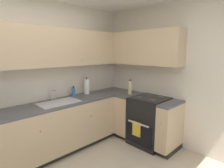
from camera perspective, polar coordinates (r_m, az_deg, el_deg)
The scene contains 14 objects.
wall_back at distance 3.24m, azimuth -26.42°, elevation 1.34°, with size 4.22×0.05×2.57m, color beige.
wall_right at distance 3.42m, azimuth 20.13°, elevation 2.21°, with size 0.05×3.27×2.57m, color beige.
lower_cabinets_back at distance 3.34m, azimuth -16.14°, elevation -13.05°, with size 2.05×0.62×0.85m.
countertop_back at distance 3.19m, azimuth -16.55°, elevation -5.85°, with size 3.25×0.60×0.04m, color #4C4C51.
lower_cabinets_right at distance 3.59m, azimuth 10.17°, elevation -11.14°, with size 0.62×1.16×0.85m.
countertop_right at distance 3.45m, azimuth 10.37°, elevation -4.38°, with size 0.60×1.16×0.03m.
oven_range at distance 3.54m, azimuth 11.64°, elevation -11.11°, with size 0.68×0.62×1.03m.
upper_cabinets_back at distance 3.13m, azimuth -21.27°, elevation 10.65°, with size 2.93×0.34×0.63m.
upper_cabinets_right at distance 3.61m, azimuth 8.57°, elevation 11.07°, with size 0.32×1.71×0.63m.
sink at distance 3.17m, azimuth -16.15°, elevation -6.33°, with size 0.67×0.40×0.10m.
faucet at distance 3.32m, azimuth -17.93°, elevation -2.87°, with size 0.07×0.16×0.20m.
soap_bottle at distance 3.52m, azimuth -11.97°, elevation -2.42°, with size 0.07×0.07×0.19m.
paper_towel_roll at distance 3.66m, azimuth -7.90°, elevation -0.84°, with size 0.11×0.11×0.35m.
oil_bottle at distance 3.64m, azimuth 5.64°, elevation -1.02°, with size 0.08×0.08×0.29m.
Camera 1 is at (-0.99, -1.44, 1.72)m, focal length 29.20 mm.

